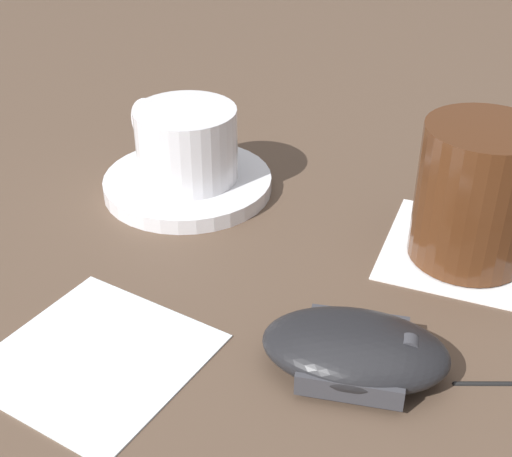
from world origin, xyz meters
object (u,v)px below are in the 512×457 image
Objects in this scene: coffee_cup at (185,143)px; drinking_glass at (476,194)px; computer_mouse at (355,349)px; saucer at (188,183)px.

coffee_cup is 0.96× the size of drinking_glass.
computer_mouse is 1.20× the size of drinking_glass.
coffee_cup is at bearing -24.12° from drinking_glass.
coffee_cup reaches higher than computer_mouse.
coffee_cup is 0.80× the size of computer_mouse.
drinking_glass is at bearing 155.88° from coffee_cup.
saucer is at bearing 115.30° from coffee_cup.
saucer is at bearing -60.48° from computer_mouse.
computer_mouse is (-0.12, 0.21, 0.01)m from saucer.
saucer is 0.24m from drinking_glass.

